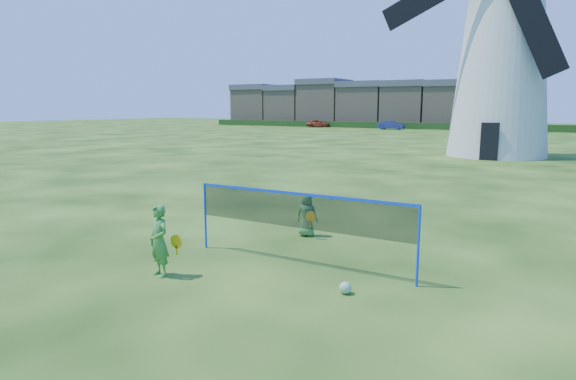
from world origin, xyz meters
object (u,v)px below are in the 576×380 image
(badminton_net, at_px, (299,212))
(car_left, at_px, (318,123))
(car_right, at_px, (391,125))
(windmill, at_px, (502,54))
(player_girl, at_px, (159,241))
(play_ball, at_px, (345,288))
(player_boy, at_px, (307,215))

(badminton_net, xyz_separation_m, car_left, (-32.14, 64.84, -0.49))
(badminton_net, height_order, car_right, badminton_net)
(windmill, distance_m, player_girl, 29.73)
(badminton_net, relative_size, player_girl, 3.54)
(play_ball, xyz_separation_m, car_right, (-20.26, 63.71, 0.55))
(player_girl, relative_size, car_left, 0.38)
(play_ball, bearing_deg, player_boy, 127.91)
(player_boy, height_order, car_right, car_right)
(windmill, bearing_deg, player_boy, -93.07)
(badminton_net, distance_m, play_ball, 2.07)
(badminton_net, relative_size, car_left, 1.33)
(player_girl, bearing_deg, car_left, 130.64)
(windmill, height_order, car_right, windmill)
(play_ball, bearing_deg, car_left, 117.06)
(player_boy, bearing_deg, windmill, -101.39)
(badminton_net, distance_m, car_left, 72.37)
(play_ball, height_order, car_left, car_left)
(player_boy, relative_size, car_left, 0.30)
(player_boy, xyz_separation_m, play_ball, (2.44, -3.14, -0.45))
(windmill, bearing_deg, car_left, 130.72)
(car_right, bearing_deg, player_girl, -165.52)
(windmill, height_order, badminton_net, windmill)
(windmill, distance_m, car_right, 40.95)
(car_left, xyz_separation_m, car_right, (13.38, -2.12, 0.01))
(player_boy, height_order, play_ball, player_boy)
(windmill, distance_m, play_ball, 28.83)
(player_boy, bearing_deg, play_ball, 119.59)
(car_left, bearing_deg, player_girl, -170.46)
(play_ball, bearing_deg, car_right, 107.64)
(windmill, distance_m, car_left, 50.24)
(windmill, bearing_deg, car_right, 118.22)
(play_ball, height_order, car_right, car_right)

